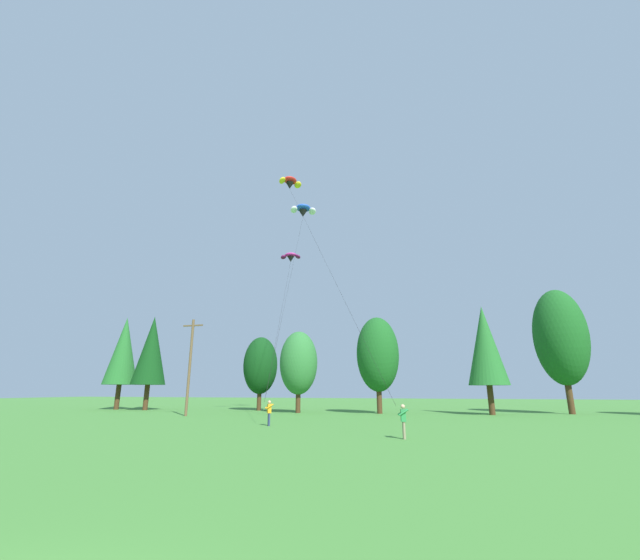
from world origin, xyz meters
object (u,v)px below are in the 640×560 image
at_px(parafoil_kite_far_magenta, 291,257).
at_px(kite_flyer_near, 269,411).
at_px(utility_pole, 190,364).
at_px(parafoil_kite_high_blue_white, 303,211).
at_px(kite_flyer_mid, 403,418).
at_px(parafoil_kite_mid_red_yellow, 290,183).

bearing_deg(parafoil_kite_far_magenta, kite_flyer_near, -73.23).
xyz_separation_m(utility_pole, parafoil_kite_far_magenta, (5.98, 11.75, 14.27)).
relative_size(parafoil_kite_high_blue_white, parafoil_kite_far_magenta, 1.18).
height_order(kite_flyer_mid, parafoil_kite_far_magenta, parafoil_kite_far_magenta).
xyz_separation_m(kite_flyer_mid, parafoil_kite_far_magenta, (-15.62, 25.01, 18.18)).
distance_m(kite_flyer_mid, parafoil_kite_far_magenta, 34.64).
distance_m(parafoil_kite_high_blue_white, parafoil_kite_mid_red_yellow, 6.88).
distance_m(kite_flyer_near, parafoil_kite_high_blue_white, 30.41).
bearing_deg(utility_pole, kite_flyer_near, -33.67).
height_order(kite_flyer_near, parafoil_kite_high_blue_white, parafoil_kite_high_blue_white).
height_order(kite_flyer_mid, parafoil_kite_mid_red_yellow, parafoil_kite_mid_red_yellow).
distance_m(utility_pole, kite_flyer_near, 14.84).
relative_size(kite_flyer_near, parafoil_kite_mid_red_yellow, 0.07).
bearing_deg(parafoil_kite_mid_red_yellow, kite_flyer_near, -74.72).
relative_size(kite_flyer_near, kite_flyer_mid, 1.00).
distance_m(kite_flyer_near, kite_flyer_mid, 11.05).
height_order(kite_flyer_mid, parafoil_kite_high_blue_white, parafoil_kite_high_blue_white).
distance_m(kite_flyer_mid, parafoil_kite_mid_red_yellow, 32.17).
distance_m(kite_flyer_near, parafoil_kite_far_magenta, 27.44).
bearing_deg(kite_flyer_mid, parafoil_kite_far_magenta, 121.98).
bearing_deg(utility_pole, kite_flyer_mid, -31.55).
relative_size(utility_pole, parafoil_kite_mid_red_yellow, 0.38).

